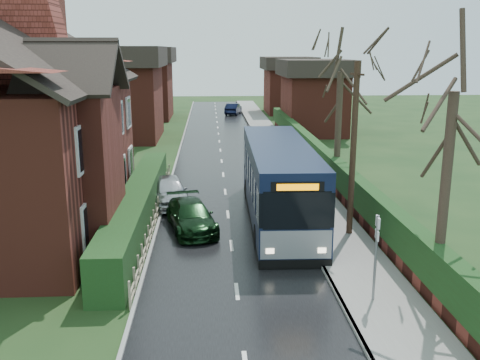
{
  "coord_description": "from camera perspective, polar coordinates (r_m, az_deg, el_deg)",
  "views": [
    {
      "loc": [
        -0.78,
        -17.32,
        7.36
      ],
      "look_at": [
        0.52,
        5.32,
        1.8
      ],
      "focal_mm": 40.0,
      "sensor_mm": 36.0,
      "label": 1
    }
  ],
  "objects": [
    {
      "name": "bus_stop_sign",
      "position": [
        16.08,
        14.34,
        -6.87
      ],
      "size": [
        0.11,
        0.42,
        2.74
      ],
      "rotation": [
        0.0,
        0.0,
        -0.12
      ],
      "color": "slate",
      "rests_on": "ground"
    },
    {
      "name": "picket_fence",
      "position": [
        23.48,
        -8.94,
        -3.51
      ],
      "size": [
        0.1,
        16.0,
        0.9
      ],
      "primitive_type": null,
      "color": "gray",
      "rests_on": "ground"
    },
    {
      "name": "brick_house",
      "position": [
        23.67,
        -22.99,
        5.44
      ],
      "size": [
        9.3,
        14.6,
        10.3
      ],
      "color": "maroon",
      "rests_on": "ground"
    },
    {
      "name": "right_wall_hedge",
      "position": [
        28.8,
        10.01,
        0.85
      ],
      "size": [
        0.6,
        50.0,
        1.8
      ],
      "color": "maroon",
      "rests_on": "ground"
    },
    {
      "name": "road",
      "position": [
        28.3,
        -1.59,
        -1.28
      ],
      "size": [
        6.0,
        100.0,
        0.02
      ],
      "primitive_type": "cube",
      "color": "black",
      "rests_on": "ground"
    },
    {
      "name": "tree_right_near",
      "position": [
        16.08,
        22.03,
        10.27
      ],
      "size": [
        4.12,
        4.12,
        8.9
      ],
      "color": "#34261F",
      "rests_on": "ground"
    },
    {
      "name": "kerb_right",
      "position": [
        28.53,
        4.55,
        -1.07
      ],
      "size": [
        0.12,
        100.0,
        0.14
      ],
      "primitive_type": "cube",
      "color": "gray",
      "rests_on": "ground"
    },
    {
      "name": "telegraph_pole",
      "position": [
        21.31,
        11.98,
        3.07
      ],
      "size": [
        0.34,
        0.88,
        6.94
      ],
      "rotation": [
        0.0,
        0.0,
        0.3
      ],
      "color": "black",
      "rests_on": "ground"
    },
    {
      "name": "car_silver",
      "position": [
        26.09,
        -7.61,
        -1.14
      ],
      "size": [
        2.45,
        4.35,
        1.4
      ],
      "primitive_type": "imported",
      "rotation": [
        0.0,
        0.0,
        0.21
      ],
      "color": "#B4B4B9",
      "rests_on": "ground"
    },
    {
      "name": "tree_right_far",
      "position": [
        28.5,
        10.73,
        12.14
      ],
      "size": [
        4.62,
        4.62,
        8.92
      ],
      "color": "#34291E",
      "rests_on": "ground"
    },
    {
      "name": "front_hedge",
      "position": [
        23.47,
        -10.8,
        -2.71
      ],
      "size": [
        1.2,
        16.0,
        1.6
      ],
      "primitive_type": "cube",
      "color": "#1B3213",
      "rests_on": "ground"
    },
    {
      "name": "tree_house_side",
      "position": [
        37.58,
        -23.72,
        11.46
      ],
      "size": [
        3.88,
        3.88,
        8.81
      ],
      "color": "#362A20",
      "rests_on": "ground"
    },
    {
      "name": "kerb_left",
      "position": [
        28.37,
        -7.76,
        -1.29
      ],
      "size": [
        0.12,
        100.0,
        0.1
      ],
      "primitive_type": "cube",
      "color": "gray",
      "rests_on": "ground"
    },
    {
      "name": "ground",
      "position": [
        18.83,
        -0.65,
        -9.23
      ],
      "size": [
        140.0,
        140.0,
        0.0
      ],
      "primitive_type": "plane",
      "color": "#2C441D",
      "rests_on": "ground"
    },
    {
      "name": "car_green",
      "position": [
        22.38,
        -5.24,
        -3.86
      ],
      "size": [
        2.56,
        4.43,
        1.21
      ],
      "primitive_type": "imported",
      "rotation": [
        0.0,
        0.0,
        0.22
      ],
      "color": "black",
      "rests_on": "ground"
    },
    {
      "name": "pavement",
      "position": [
        28.72,
        6.92,
        -1.03
      ],
      "size": [
        2.5,
        100.0,
        0.14
      ],
      "primitive_type": "cube",
      "color": "slate",
      "rests_on": "ground"
    },
    {
      "name": "car_distant",
      "position": [
        62.46,
        -0.71,
        7.6
      ],
      "size": [
        2.22,
        4.12,
        1.29
      ],
      "primitive_type": "imported",
      "rotation": [
        0.0,
        0.0,
        2.91
      ],
      "color": "black",
      "rests_on": "ground"
    },
    {
      "name": "bus",
      "position": [
        23.35,
        4.15,
        -0.33
      ],
      "size": [
        2.77,
        11.24,
        3.4
      ],
      "rotation": [
        0.0,
        0.0,
        -0.02
      ],
      "color": "black",
      "rests_on": "ground"
    }
  ]
}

